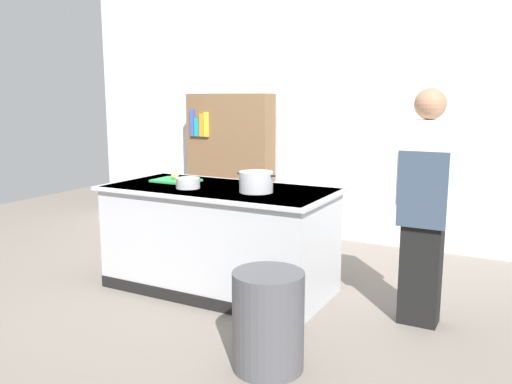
{
  "coord_description": "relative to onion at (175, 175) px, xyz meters",
  "views": [
    {
      "loc": [
        2.35,
        -3.74,
        1.65
      ],
      "look_at": [
        0.25,
        0.2,
        0.85
      ],
      "focal_mm": 36.85,
      "sensor_mm": 36.0,
      "label": 1
    }
  ],
  "objects": [
    {
      "name": "juice_cup",
      "position": [
        0.63,
        0.18,
        -0.01
      ],
      "size": [
        0.07,
        0.07,
        0.1
      ],
      "primitive_type": "cylinder",
      "color": "yellow",
      "rests_on": "counter_island"
    },
    {
      "name": "cutting_board",
      "position": [
        0.02,
        -0.01,
        -0.05
      ],
      "size": [
        0.4,
        0.28,
        0.02
      ],
      "primitive_type": "cube",
      "color": "green",
      "rests_on": "counter_island"
    },
    {
      "name": "ground_plane",
      "position": [
        0.53,
        -0.09,
        -0.96
      ],
      "size": [
        10.0,
        10.0,
        0.0
      ],
      "primitive_type": "plane",
      "color": "slate"
    },
    {
      "name": "person_chef",
      "position": [
        2.21,
        -0.0,
        -0.04
      ],
      "size": [
        0.38,
        0.25,
        1.72
      ],
      "rotation": [
        0.0,
        0.0,
        1.23
      ],
      "color": "black",
      "rests_on": "ground_plane"
    },
    {
      "name": "stock_pot",
      "position": [
        0.91,
        -0.14,
        0.03
      ],
      "size": [
        0.34,
        0.27,
        0.17
      ],
      "color": "#B7BABF",
      "rests_on": "counter_island"
    },
    {
      "name": "counter_island",
      "position": [
        0.53,
        -0.09,
        -0.49
      ],
      "size": [
        1.98,
        0.98,
        0.9
      ],
      "color": "#B7BABF",
      "rests_on": "ground_plane"
    },
    {
      "name": "onion",
      "position": [
        0.0,
        0.0,
        0.0
      ],
      "size": [
        0.07,
        0.07,
        0.07
      ],
      "primitive_type": "sphere",
      "color": "tan",
      "rests_on": "cutting_board"
    },
    {
      "name": "mixing_bowl",
      "position": [
        0.32,
        -0.25,
        -0.01
      ],
      "size": [
        0.2,
        0.2,
        0.09
      ],
      "primitive_type": "cylinder",
      "color": "#B7BABF",
      "rests_on": "counter_island"
    },
    {
      "name": "back_wall",
      "position": [
        0.53,
        2.01,
        0.54
      ],
      "size": [
        6.4,
        0.12,
        3.0
      ],
      "primitive_type": "cube",
      "color": "silver",
      "rests_on": "ground_plane"
    },
    {
      "name": "trash_bin",
      "position": [
        1.52,
        -1.13,
        -0.65
      ],
      "size": [
        0.44,
        0.44,
        0.62
      ],
      "primitive_type": "cylinder",
      "color": "#4C4C51",
      "rests_on": "ground_plane"
    },
    {
      "name": "bookshelf",
      "position": [
        -0.43,
        1.71,
        -0.11
      ],
      "size": [
        1.1,
        0.31,
        1.7
      ],
      "color": "brown",
      "rests_on": "ground_plane"
    }
  ]
}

